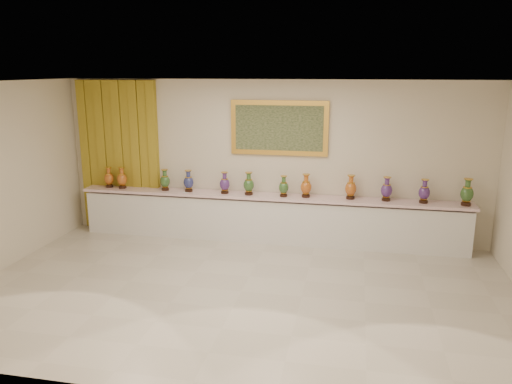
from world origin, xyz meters
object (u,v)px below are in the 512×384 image
(vase_0, at_px, (109,178))
(vase_2, at_px, (165,181))
(counter, at_px, (268,219))
(vase_1, at_px, (122,179))

(vase_0, height_order, vase_2, vase_2)
(counter, distance_m, vase_1, 2.98)
(vase_0, bearing_deg, vase_1, -6.21)
(counter, relative_size, vase_1, 17.34)
(vase_1, bearing_deg, vase_2, 0.91)
(vase_0, distance_m, vase_2, 1.18)
(vase_1, bearing_deg, counter, 0.72)
(vase_0, distance_m, vase_1, 0.30)
(counter, height_order, vase_2, vase_2)
(counter, xyz_separation_m, vase_2, (-2.03, -0.02, 0.65))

